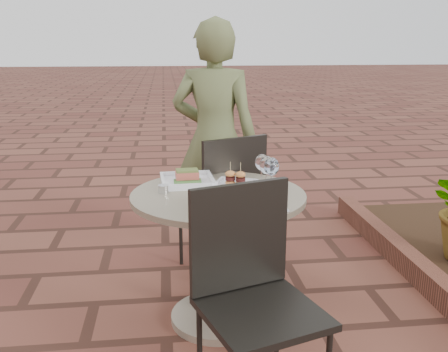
{
  "coord_description": "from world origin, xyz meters",
  "views": [
    {
      "loc": [
        0.03,
        -2.28,
        1.48
      ],
      "look_at": [
        0.32,
        0.16,
        0.82
      ],
      "focal_mm": 40.0,
      "sensor_mm": 36.0,
      "label": 1
    }
  ],
  "objects": [
    {
      "name": "ground",
      "position": [
        0.0,
        0.0,
        0.0
      ],
      "size": [
        60.0,
        60.0,
        0.0
      ],
      "primitive_type": "plane",
      "color": "brown",
      "rests_on": "ground"
    },
    {
      "name": "cafe_table",
      "position": [
        0.29,
        0.16,
        0.48
      ],
      "size": [
        0.9,
        0.9,
        0.73
      ],
      "color": "gray",
      "rests_on": "ground"
    },
    {
      "name": "chair_far",
      "position": [
        0.4,
        0.71,
        0.55
      ],
      "size": [
        0.58,
        0.58,
        0.93
      ],
      "rotation": [
        0.0,
        0.0,
        3.55
      ],
      "color": "black",
      "rests_on": "ground"
    },
    {
      "name": "chair_near",
      "position": [
        0.35,
        -0.46,
        0.55
      ],
      "size": [
        0.56,
        0.56,
        0.93
      ],
      "rotation": [
        0.0,
        0.0,
        0.32
      ],
      "color": "black",
      "rests_on": "ground"
    },
    {
      "name": "diner",
      "position": [
        0.36,
        1.1,
        0.82
      ],
      "size": [
        0.69,
        0.55,
        1.64
      ],
      "primitive_type": "imported",
      "rotation": [
        0.0,
        0.0,
        2.84
      ],
      "color": "#555D33",
      "rests_on": "ground"
    },
    {
      "name": "plate_salmon",
      "position": [
        0.14,
        0.36,
        0.75
      ],
      "size": [
        0.3,
        0.3,
        0.08
      ],
      "rotation": [
        0.0,
        0.0,
        0.05
      ],
      "color": "white",
      "rests_on": "cafe_table"
    },
    {
      "name": "plate_sliders",
      "position": [
        0.39,
        0.25,
        0.76
      ],
      "size": [
        0.28,
        0.28,
        0.14
      ],
      "rotation": [
        0.0,
        0.0,
        -0.38
      ],
      "color": "white",
      "rests_on": "cafe_table"
    },
    {
      "name": "plate_tuna",
      "position": [
        0.39,
        -0.08,
        0.75
      ],
      "size": [
        0.28,
        0.28,
        0.03
      ],
      "rotation": [
        0.0,
        0.0,
        0.02
      ],
      "color": "white",
      "rests_on": "cafe_table"
    },
    {
      "name": "wine_glass_right",
      "position": [
        0.57,
        0.17,
        0.86
      ],
      "size": [
        0.08,
        0.08,
        0.18
      ],
      "color": "white",
      "rests_on": "cafe_table"
    },
    {
      "name": "wine_glass_mid",
      "position": [
        0.54,
        0.29,
        0.85
      ],
      "size": [
        0.07,
        0.07,
        0.17
      ],
      "color": "white",
      "rests_on": "cafe_table"
    },
    {
      "name": "wine_glass_far",
      "position": [
        0.54,
        0.19,
        0.86
      ],
      "size": [
        0.08,
        0.08,
        0.18
      ],
      "color": "white",
      "rests_on": "cafe_table"
    },
    {
      "name": "steel_ramekin",
      "position": [
        0.01,
        0.2,
        0.75
      ],
      "size": [
        0.07,
        0.07,
        0.04
      ],
      "primitive_type": "cylinder",
      "rotation": [
        0.0,
        0.0,
        -0.28
      ],
      "color": "silver",
      "rests_on": "cafe_table"
    },
    {
      "name": "cutlery_set",
      "position": [
        0.54,
        -0.09,
        0.73
      ],
      "size": [
        0.1,
        0.21,
        0.0
      ],
      "primitive_type": null,
      "rotation": [
        0.0,
        0.0,
        -0.04
      ],
      "color": "silver",
      "rests_on": "cafe_table"
    },
    {
      "name": "planter_curb",
      "position": [
        1.6,
        0.3,
        0.07
      ],
      "size": [
        0.12,
        3.0,
        0.15
      ],
      "primitive_type": "cube",
      "color": "brown",
      "rests_on": "ground"
    }
  ]
}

